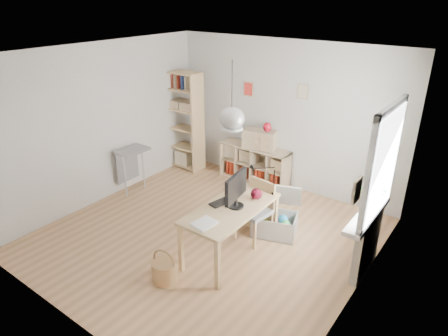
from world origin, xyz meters
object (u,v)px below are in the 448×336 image
Objects in this scene: desk at (231,213)px; monitor at (236,189)px; storage_chest at (276,219)px; drawer_chest at (260,139)px; chair at (256,207)px; cube_shelf at (255,166)px; tall_bookshelf at (183,117)px.

monitor is (0.04, 0.05, 0.36)m from desk.
drawer_chest is at bearing 112.11° from storage_chest.
chair is (0.06, 0.55, -0.14)m from desk.
chair is at bearing 78.42° from monitor.
drawer_chest is (-0.97, 1.64, 0.38)m from chair.
desk is at bearing -65.39° from cube_shelf.
monitor is (-0.02, -0.50, 0.50)m from chair.
monitor is 0.91× the size of drawer_chest.
drawer_chest reaches higher than chair.
monitor is 2.34m from drawer_chest.
desk is 3.27m from tall_bookshelf.
tall_bookshelf reaches higher than monitor.
cube_shelf is 0.61m from drawer_chest.
chair is 0.71m from monitor.
desk is 0.75× the size of tall_bookshelf.
chair reaches higher than storage_chest.
monitor is at bearing -63.99° from cube_shelf.
desk is 2.47× the size of drawer_chest.
desk is 2.38m from drawer_chest.
monitor reaches higher than drawer_chest.
tall_bookshelf is (-2.59, 1.95, 0.43)m from desk.
monitor is at bearing -35.83° from tall_bookshelf.
drawer_chest is at bearing 112.50° from desk.
chair is at bearing -72.47° from drawer_chest.
chair is 1.94m from drawer_chest.
cube_shelf is 2.53m from monitor.
tall_bookshelf is 2.22× the size of storage_chest.
storage_chest is (0.17, 0.31, -0.29)m from chair.
chair is (1.09, -1.68, 0.22)m from cube_shelf.
cube_shelf is at bearing 114.61° from desk.
desk is 2.70× the size of monitor.
tall_bookshelf is 3.15m from storage_chest.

